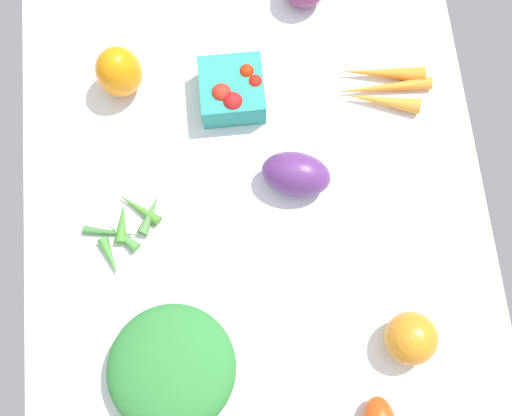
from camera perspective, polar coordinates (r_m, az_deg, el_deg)
tablecloth at (r=109.63cm, az=0.00°, el=-0.42°), size 104.00×76.00×2.00cm
leafy_greens_clump at (r=102.21cm, az=-7.29°, el=-13.56°), size 27.29×27.27×6.90cm
heirloom_tomato_orange at (r=103.74cm, az=13.22°, el=-10.87°), size 8.06×8.06×8.06cm
berry_basket at (r=112.64cm, az=-2.07°, el=10.06°), size 10.60×10.60×7.17cm
bell_pepper_orange at (r=114.37cm, az=-11.72°, el=11.42°), size 10.82×10.82×10.31cm
eggplant at (r=106.96cm, az=3.47°, el=2.92°), size 10.15×12.89×7.15cm
carrot_bunch at (r=117.22cm, az=10.79°, el=10.27°), size 10.62×17.13×2.78cm
okra_pile at (r=109.06cm, az=-11.03°, el=-1.64°), size 14.64×13.55×1.98cm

